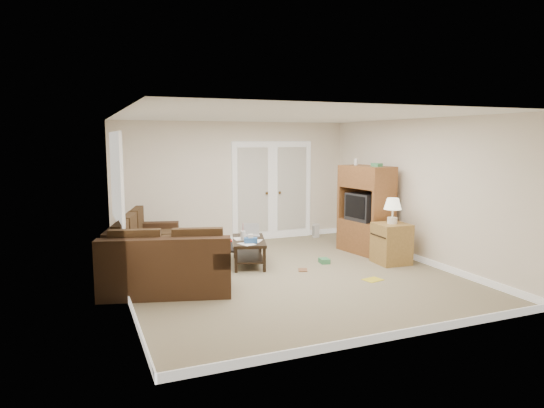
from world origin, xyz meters
name	(u,v)px	position (x,y,z in m)	size (l,w,h in m)	color
floor	(287,275)	(0.00, 0.00, 0.00)	(5.50, 5.50, 0.00)	gray
ceiling	(288,116)	(0.00, 0.00, 2.50)	(5.00, 5.50, 0.02)	white
wall_left	(121,205)	(-2.50, 0.00, 1.25)	(0.02, 5.50, 2.50)	white
wall_right	(418,191)	(2.50, 0.00, 1.25)	(0.02, 5.50, 2.50)	white
wall_back	(234,182)	(0.00, 2.75, 1.25)	(5.00, 0.02, 2.50)	white
wall_front	(395,226)	(0.00, -2.75, 1.25)	(5.00, 0.02, 2.50)	white
baseboards	(287,272)	(0.00, 0.00, 0.05)	(5.00, 5.50, 0.10)	white
french_doors	(272,191)	(0.85, 2.71, 1.04)	(1.80, 0.05, 2.13)	white
window_left	(117,178)	(-2.46, 1.00, 1.55)	(0.05, 1.92, 1.42)	white
sectional_sofa	(154,259)	(-2.01, 0.53, 0.33)	(1.98, 3.10, 0.84)	#3E2817
coffee_table	(249,250)	(-0.35, 0.85, 0.24)	(0.83, 1.19, 0.73)	black
tv_armoire	(366,209)	(2.00, 0.85, 0.83)	(0.72, 1.11, 1.77)	brown
side_cabinet	(392,240)	(1.96, -0.03, 0.41)	(0.56, 0.56, 1.14)	#A37A3C
space_heater	(316,231)	(1.77, 2.45, 0.15)	(0.12, 0.10, 0.30)	silver
floor_magazine	(373,280)	(1.10, -0.76, 0.00)	(0.28, 0.22, 0.01)	yellow
floor_greenbox	(324,261)	(0.89, 0.42, 0.04)	(0.15, 0.21, 0.08)	#3E8A55
floor_book	(298,270)	(0.27, 0.16, 0.01)	(0.15, 0.20, 0.02)	brown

